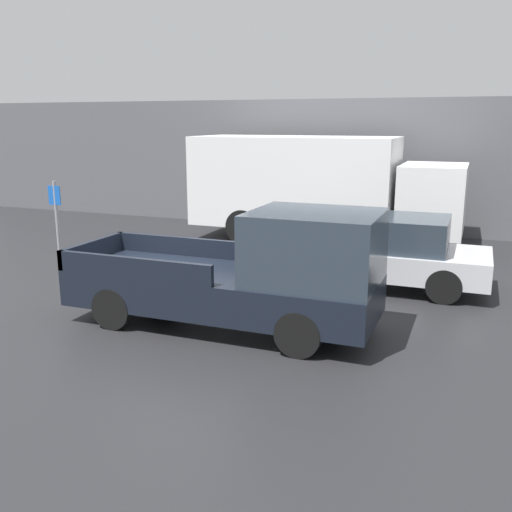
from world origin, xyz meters
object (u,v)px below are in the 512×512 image
object	(u,v)px
delivery_truck	(317,185)
pickup_truck	(251,275)
parking_sign	(58,229)
newspaper_box	(335,216)
car	(382,250)

from	to	relation	value
delivery_truck	pickup_truck	bearing A→B (deg)	-82.78
parking_sign	newspaper_box	world-z (taller)	parking_sign
car	newspaper_box	xyz separation A→B (m)	(-2.50, 6.00, -0.29)
car	parking_sign	xyz separation A→B (m)	(-6.45, -2.83, 0.53)
delivery_truck	newspaper_box	distance (m)	2.24
pickup_truck	newspaper_box	world-z (taller)	pickup_truck
delivery_truck	newspaper_box	bearing A→B (deg)	85.24
delivery_truck	newspaper_box	xyz separation A→B (m)	(0.16, 1.88, -1.21)
delivery_truck	newspaper_box	world-z (taller)	delivery_truck
car	delivery_truck	size ratio (longest dim) A/B	0.58
car	pickup_truck	bearing A→B (deg)	-114.82
parking_sign	newspaper_box	distance (m)	9.71
pickup_truck	delivery_truck	distance (m)	7.83
delivery_truck	parking_sign	world-z (taller)	delivery_truck
delivery_truck	parking_sign	distance (m)	7.93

